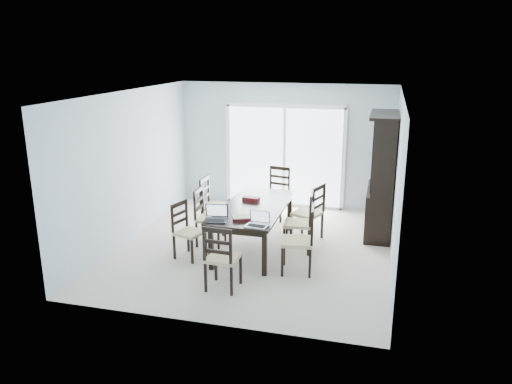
# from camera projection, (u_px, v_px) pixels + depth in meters

# --- Properties ---
(floor) EXTENTS (5.00, 5.00, 0.00)m
(floor) POSITION_uv_depth(u_px,v_px,m) (254.00, 248.00, 8.51)
(floor) COLOR beige
(floor) RESTS_ON ground
(ceiling) EXTENTS (5.00, 5.00, 0.00)m
(ceiling) POSITION_uv_depth(u_px,v_px,m) (254.00, 93.00, 7.79)
(ceiling) COLOR white
(ceiling) RESTS_ON back_wall
(back_wall) EXTENTS (4.50, 0.02, 2.60)m
(back_wall) POSITION_uv_depth(u_px,v_px,m) (285.00, 146.00, 10.48)
(back_wall) COLOR #A9BDCA
(back_wall) RESTS_ON floor
(wall_left) EXTENTS (0.02, 5.00, 2.60)m
(wall_left) POSITION_uv_depth(u_px,v_px,m) (130.00, 166.00, 8.70)
(wall_left) COLOR #A9BDCA
(wall_left) RESTS_ON floor
(wall_right) EXTENTS (0.02, 5.00, 2.60)m
(wall_right) POSITION_uv_depth(u_px,v_px,m) (397.00, 183.00, 7.61)
(wall_right) COLOR #A9BDCA
(wall_right) RESTS_ON floor
(balcony) EXTENTS (4.50, 2.00, 0.10)m
(balcony) POSITION_uv_depth(u_px,v_px,m) (292.00, 194.00, 11.78)
(balcony) COLOR gray
(balcony) RESTS_ON ground
(railing) EXTENTS (4.50, 0.06, 1.10)m
(railing) POSITION_uv_depth(u_px,v_px,m) (300.00, 161.00, 12.54)
(railing) COLOR #99999E
(railing) RESTS_ON balcony
(dining_table) EXTENTS (1.00, 2.20, 0.75)m
(dining_table) POSITION_uv_depth(u_px,v_px,m) (254.00, 210.00, 8.33)
(dining_table) COLOR black
(dining_table) RESTS_ON floor
(china_hutch) EXTENTS (0.50, 1.38, 2.20)m
(china_hutch) POSITION_uv_depth(u_px,v_px,m) (382.00, 177.00, 8.89)
(china_hutch) COLOR black
(china_hutch) RESTS_ON floor
(sliding_door) EXTENTS (2.52, 0.05, 2.18)m
(sliding_door) POSITION_uv_depth(u_px,v_px,m) (284.00, 156.00, 10.51)
(sliding_door) COLOR silver
(sliding_door) RESTS_ON floor
(chair_left_near) EXTENTS (0.50, 0.49, 1.06)m
(chair_left_near) POSITION_uv_depth(u_px,v_px,m) (185.00, 224.00, 8.01)
(chair_left_near) COLOR black
(chair_left_near) RESTS_ON floor
(chair_left_mid) EXTENTS (0.45, 0.44, 1.15)m
(chair_left_mid) POSITION_uv_depth(u_px,v_px,m) (205.00, 210.00, 8.53)
(chair_left_mid) COLOR black
(chair_left_mid) RESTS_ON floor
(chair_left_far) EXTENTS (0.46, 0.45, 1.18)m
(chair_left_far) POSITION_uv_depth(u_px,v_px,m) (211.00, 199.00, 9.14)
(chair_left_far) COLOR black
(chair_left_far) RESTS_ON floor
(chair_right_near) EXTENTS (0.52, 0.51, 1.20)m
(chair_right_near) POSITION_uv_depth(u_px,v_px,m) (304.00, 233.00, 7.43)
(chair_right_near) COLOR black
(chair_right_near) RESTS_ON floor
(chair_right_mid) EXTENTS (0.49, 0.48, 1.17)m
(chair_right_mid) POSITION_uv_depth(u_px,v_px,m) (304.00, 216.00, 8.23)
(chair_right_mid) COLOR black
(chair_right_mid) RESTS_ON floor
(chair_right_far) EXTENTS (0.58, 0.57, 1.18)m
(chair_right_far) POSITION_uv_depth(u_px,v_px,m) (313.00, 207.00, 8.68)
(chair_right_far) COLOR black
(chair_right_far) RESTS_ON floor
(chair_end_near) EXTENTS (0.44, 0.46, 1.13)m
(chair_end_near) POSITION_uv_depth(u_px,v_px,m) (220.00, 251.00, 6.85)
(chair_end_near) COLOR black
(chair_end_near) RESTS_ON floor
(chair_end_far) EXTENTS (0.52, 0.53, 1.18)m
(chair_end_far) POSITION_uv_depth(u_px,v_px,m) (278.00, 187.00, 9.91)
(chair_end_far) COLOR black
(chair_end_far) RESTS_ON floor
(laptop_dark) EXTENTS (0.38, 0.29, 0.24)m
(laptop_dark) POSITION_uv_depth(u_px,v_px,m) (215.00, 218.00, 7.56)
(laptop_dark) COLOR black
(laptop_dark) RESTS_ON dining_table
(laptop_silver) EXTENTS (0.35, 0.26, 0.22)m
(laptop_silver) POSITION_uv_depth(u_px,v_px,m) (257.00, 223.00, 7.33)
(laptop_silver) COLOR #BDBCBF
(laptop_silver) RESTS_ON dining_table
(book_stack) EXTENTS (0.35, 0.32, 0.05)m
(book_stack) POSITION_uv_depth(u_px,v_px,m) (242.00, 218.00, 7.67)
(book_stack) COLOR maroon
(book_stack) RESTS_ON dining_table
(cell_phone) EXTENTS (0.11, 0.05, 0.01)m
(cell_phone) POSITION_uv_depth(u_px,v_px,m) (250.00, 224.00, 7.46)
(cell_phone) COLOR black
(cell_phone) RESTS_ON dining_table
(game_box) EXTENTS (0.30, 0.18, 0.07)m
(game_box) POSITION_uv_depth(u_px,v_px,m) (251.00, 199.00, 8.57)
(game_box) COLOR #4C0F10
(game_box) RESTS_ON dining_table
(hot_tub) EXTENTS (2.09, 1.91, 0.99)m
(hot_tub) POSITION_uv_depth(u_px,v_px,m) (273.00, 170.00, 11.81)
(hot_tub) COLOR brown
(hot_tub) RESTS_ON balcony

